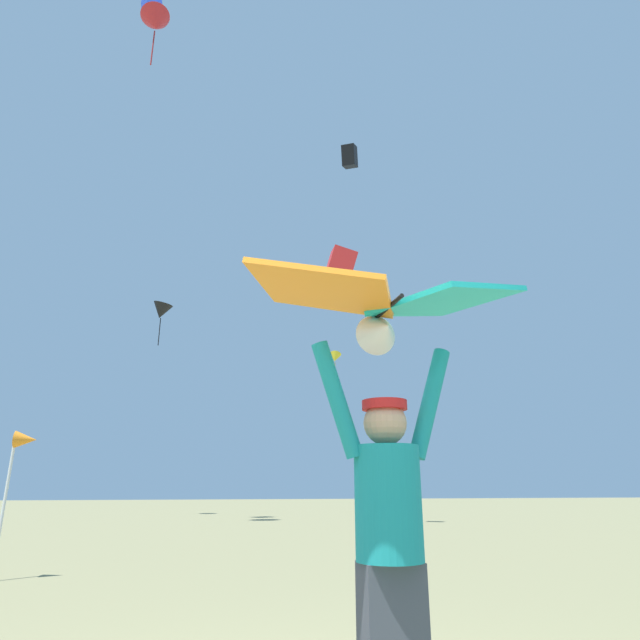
{
  "coord_description": "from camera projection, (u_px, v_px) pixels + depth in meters",
  "views": [
    {
      "loc": [
        -0.61,
        -2.47,
        1.17
      ],
      "look_at": [
        0.39,
        1.71,
        2.53
      ],
      "focal_mm": 29.83,
      "sensor_mm": 36.0,
      "label": 1
    }
  ],
  "objects": [
    {
      "name": "kite_flyer_person",
      "position": [
        389.0,
        536.0,
        2.65
      ],
      "size": [
        0.81,
        0.34,
        1.92
      ],
      "color": "#424751",
      "rests_on": "ground"
    },
    {
      "name": "held_stunt_kite",
      "position": [
        385.0,
        306.0,
        2.95
      ],
      "size": [
        1.63,
        0.86,
        0.39
      ],
      "color": "black"
    },
    {
      "name": "distant_kite_red_far_center",
      "position": [
        156.0,
        22.0,
        21.4
      ],
      "size": [
        1.61,
        1.68,
        2.74
      ],
      "color": "red"
    },
    {
      "name": "distant_kite_black_low_right",
      "position": [
        350.0,
        156.0,
        20.19
      ],
      "size": [
        0.78,
        0.89,
        0.94
      ],
      "color": "black"
    },
    {
      "name": "distant_kite_black_low_left",
      "position": [
        161.0,
        311.0,
        26.15
      ],
      "size": [
        1.14,
        1.13,
        2.27
      ],
      "color": "black"
    },
    {
      "name": "distant_kite_red_mid_right",
      "position": [
        339.0,
        270.0,
        17.79
      ],
      "size": [
        1.18,
        1.02,
        1.56
      ],
      "color": "red"
    },
    {
      "name": "distant_kite_blue_mid_left",
      "position": [
        152.0,
        9.0,
        23.75
      ],
      "size": [
        1.08,
        0.96,
        1.27
      ],
      "color": "blue"
    },
    {
      "name": "distant_kite_yellow_overhead_distant",
      "position": [
        335.0,
        358.0,
        34.32
      ],
      "size": [
        1.15,
        1.17,
        1.8
      ],
      "color": "yellow"
    },
    {
      "name": "marker_flag",
      "position": [
        23.0,
        450.0,
        7.48
      ],
      "size": [
        0.3,
        0.24,
        1.94
      ],
      "color": "silver",
      "rests_on": "ground"
    }
  ]
}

